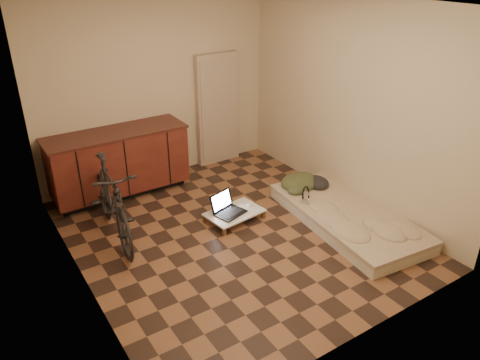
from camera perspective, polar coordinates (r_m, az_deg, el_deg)
room_shell at (r=5.05m, az=-0.92°, el=6.04°), size 3.50×4.00×2.60m
cabinets at (r=6.52m, az=-14.56°, el=2.08°), size 1.84×0.62×0.91m
appliance_panel at (r=7.23m, az=-2.74°, el=8.59°), size 0.70×0.10×1.70m
bicycle at (r=5.49m, az=-15.40°, el=-2.06°), size 0.64×1.68×1.06m
futon at (r=5.93m, az=12.92°, el=-4.37°), size 1.19×2.16×0.18m
clothing_pile at (r=6.34m, az=7.87°, el=0.26°), size 0.61×0.52×0.22m
headphones at (r=5.98m, az=8.03°, el=-1.73°), size 0.33×0.33×0.17m
lap_desk at (r=5.84m, az=-0.70°, el=-4.02°), size 0.74×0.53×0.12m
laptop at (r=5.80m, az=-1.55°, el=-3.53°), size 0.43×0.41×0.25m
mouse at (r=5.95m, az=1.08°, el=-3.09°), size 0.09×0.10×0.03m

